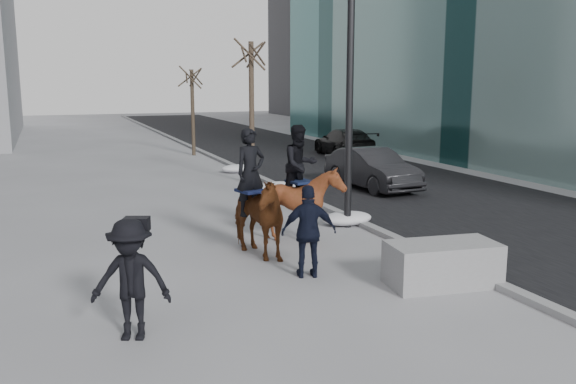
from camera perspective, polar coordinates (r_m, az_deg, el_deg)
name	(u,v)px	position (r m, az deg, el deg)	size (l,w,h in m)	color
ground	(312,284)	(11.23, 2.28, -8.59)	(120.00, 120.00, 0.00)	gray
road	(375,179)	(23.01, 8.14, 1.19)	(8.00, 90.00, 0.01)	black
curb	(275,184)	(21.32, -1.23, 0.71)	(0.25, 90.00, 0.12)	gray
planter	(442,264)	(11.40, 14.25, -6.55)	(1.97, 0.98, 0.79)	gray
car_near	(372,169)	(20.95, 7.86, 2.18)	(1.46, 4.18, 1.38)	black
car_far	(344,143)	(29.72, 5.31, 4.63)	(1.91, 4.69, 1.36)	black
tree_near	(252,106)	(21.49, -3.42, 8.01)	(1.20, 1.20, 5.52)	#382B21
tree_far	(193,108)	(30.37, -8.92, 7.76)	(1.20, 1.20, 4.63)	#32261E
mounted_left	(253,210)	(12.72, -3.31, -1.66)	(1.40, 2.24, 2.68)	#4B260F
mounted_right	(302,195)	(13.86, 1.30, -0.33)	(1.68, 1.82, 2.67)	#502910
feeder	(309,232)	(11.38, 1.97, -3.72)	(1.11, 0.98, 1.75)	black
camera_crew	(131,279)	(8.97, -14.49, -7.91)	(1.29, 1.02, 1.75)	black
lamppost	(346,24)	(15.35, 5.46, 15.38)	(0.25, 2.79, 9.09)	black
snow_piles	(281,189)	(19.89, -0.61, 0.32)	(1.34, 10.51, 0.34)	silver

